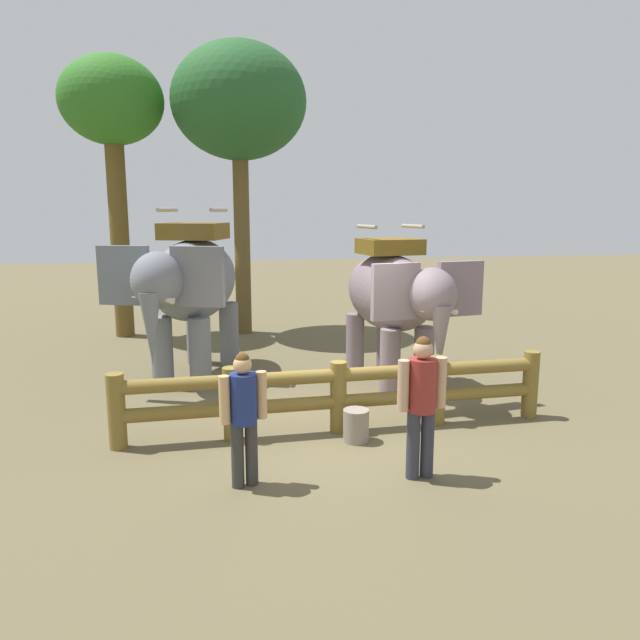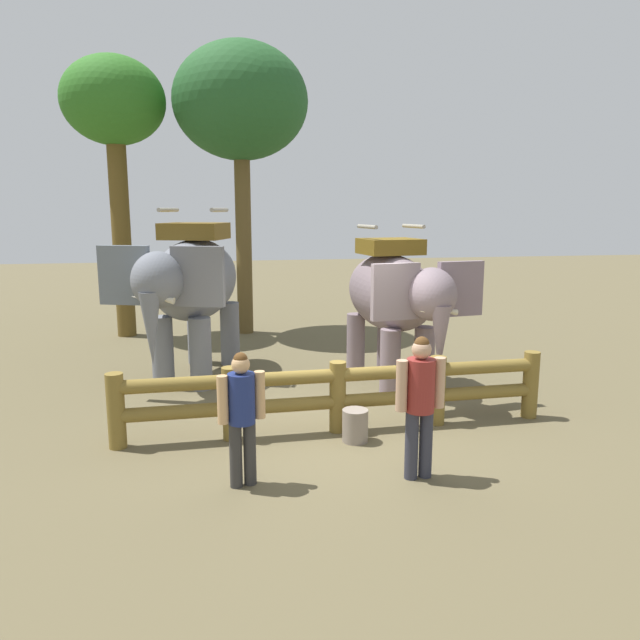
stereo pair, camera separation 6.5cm
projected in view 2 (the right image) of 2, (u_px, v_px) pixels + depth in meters
ground_plane at (336, 429)px, 8.90m from camera, size 60.00×60.00×0.00m
log_fence at (338, 392)px, 8.70m from camera, size 6.41×0.38×1.05m
elephant_near_left at (192, 285)px, 11.24m from camera, size 2.67×3.87×3.24m
elephant_center at (394, 297)px, 10.79m from camera, size 1.96×3.48×2.94m
tourist_woman_in_black at (420, 397)px, 7.11m from camera, size 0.62×0.37×1.75m
tourist_man_in_blue at (242, 410)px, 6.92m from camera, size 0.56×0.38×1.61m
tree_far_left at (114, 111)px, 14.47m from camera, size 2.48×2.48×6.85m
tree_back_center at (241, 105)px, 14.80m from camera, size 3.34×3.34×7.26m
feed_bucket at (355, 425)px, 8.39m from camera, size 0.36×0.36×0.46m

